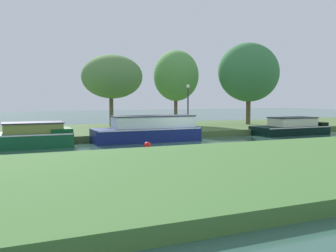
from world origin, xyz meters
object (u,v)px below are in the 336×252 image
(channel_buoy, at_px, (147,145))
(willow_tree_left, at_px, (112,77))
(willow_tree_right, at_px, (249,72))
(lamp_post, at_px, (188,102))
(navy_barge, at_px, (149,130))
(black_narrowboat, at_px, (291,127))
(forest_cruiser, at_px, (30,136))
(mooring_post_near, at_px, (35,133))
(willow_tree_centre, at_px, (176,76))

(channel_buoy, bearing_deg, willow_tree_left, 84.68)
(willow_tree_right, height_order, channel_buoy, willow_tree_right)
(lamp_post, bearing_deg, navy_barge, -145.33)
(black_narrowboat, height_order, willow_tree_right, willow_tree_right)
(forest_cruiser, distance_m, mooring_post_near, 1.36)
(black_narrowboat, height_order, lamp_post, lamp_post)
(navy_barge, height_order, forest_cruiser, navy_barge)
(forest_cruiser, height_order, willow_tree_centre, willow_tree_centre)
(willow_tree_left, xyz_separation_m, willow_tree_right, (11.30, -1.72, 0.53))
(lamp_post, bearing_deg, black_narrowboat, -22.02)
(black_narrowboat, height_order, channel_buoy, black_narrowboat)
(channel_buoy, bearing_deg, black_narrowboat, 14.15)
(willow_tree_right, relative_size, mooring_post_near, 12.99)
(willow_tree_right, relative_size, channel_buoy, 18.58)
(willow_tree_right, bearing_deg, lamp_post, -160.47)
(willow_tree_right, height_order, mooring_post_near, willow_tree_right)
(navy_barge, height_order, black_narrowboat, navy_barge)
(black_narrowboat, relative_size, willow_tree_left, 1.00)
(navy_barge, relative_size, forest_cruiser, 1.44)
(willow_tree_left, height_order, mooring_post_near, willow_tree_left)
(black_narrowboat, relative_size, forest_cruiser, 1.22)
(willow_tree_left, distance_m, willow_tree_centre, 5.74)
(willow_tree_left, relative_size, lamp_post, 1.75)
(willow_tree_centre, xyz_separation_m, channel_buoy, (-6.62, -10.77, -4.29))
(navy_barge, relative_size, willow_tree_right, 0.95)
(forest_cruiser, xyz_separation_m, channel_buoy, (5.49, -3.06, -0.41))
(navy_barge, height_order, willow_tree_right, willow_tree_right)
(willow_tree_centre, xyz_separation_m, willow_tree_right, (5.61, -2.46, 0.28))
(black_narrowboat, relative_size, mooring_post_near, 10.47)
(willow_tree_left, xyz_separation_m, mooring_post_near, (-6.05, -5.67, -3.57))
(navy_barge, relative_size, black_narrowboat, 1.18)
(willow_tree_centre, height_order, lamp_post, willow_tree_centre)
(lamp_post, bearing_deg, willow_tree_centre, 74.69)
(navy_barge, height_order, willow_tree_centre, willow_tree_centre)
(forest_cruiser, height_order, willow_tree_right, willow_tree_right)
(willow_tree_centre, distance_m, channel_buoy, 13.36)
(forest_cruiser, xyz_separation_m, lamp_post, (10.76, 2.78, 1.77))
(lamp_post, xyz_separation_m, mooring_post_near, (-10.39, -1.48, -1.70))
(navy_barge, bearing_deg, channel_buoy, -112.22)
(navy_barge, distance_m, forest_cruiser, 6.74)
(willow_tree_left, xyz_separation_m, willow_tree_centre, (5.69, 0.74, 0.25))
(willow_tree_centre, relative_size, willow_tree_right, 0.91)
(willow_tree_right, distance_m, lamp_post, 7.76)
(mooring_post_near, bearing_deg, willow_tree_centre, 28.62)
(willow_tree_left, bearing_deg, willow_tree_right, -8.66)
(willow_tree_left, xyz_separation_m, lamp_post, (4.34, -4.19, -1.87))
(forest_cruiser, height_order, willow_tree_left, willow_tree_left)
(willow_tree_left, bearing_deg, lamp_post, -43.97)
(black_narrowboat, xyz_separation_m, willow_tree_left, (-11.22, 6.97, 3.72))
(forest_cruiser, relative_size, willow_tree_right, 0.66)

